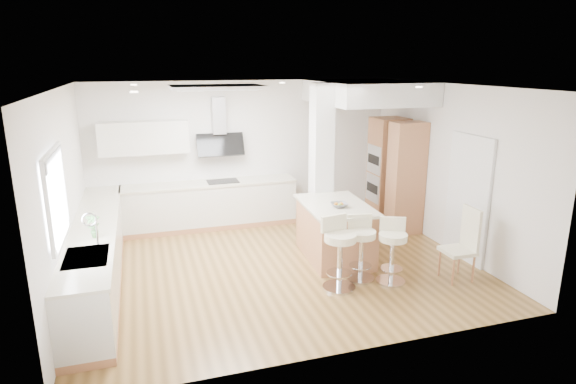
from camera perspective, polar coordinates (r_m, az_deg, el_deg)
name	(u,v)px	position (r m, az deg, el deg)	size (l,w,h in m)	color
ground	(280,266)	(7.76, -1.00, -8.72)	(6.00, 6.00, 0.00)	olive
ceiling	(280,266)	(7.76, -1.00, -8.72)	(6.00, 5.00, 0.02)	white
wall_back	(244,152)	(9.68, -5.22, 4.74)	(6.00, 0.04, 2.80)	white
wall_left	(65,196)	(7.10, -24.96, -0.48)	(0.04, 5.00, 2.80)	white
wall_right	(449,168)	(8.62, 18.49, 2.72)	(0.04, 5.00, 2.80)	white
skylight	(218,87)	(7.52, -8.35, 12.18)	(4.10, 2.10, 0.06)	white
window_left	(56,192)	(6.16, -25.84, 0.03)	(0.06, 1.28, 1.07)	silver
doorway_right	(468,200)	(8.23, 20.51, -0.90)	(0.05, 1.00, 2.10)	#463E37
counter_left	(97,253)	(7.57, -21.70, -6.73)	(0.63, 4.50, 1.35)	#BB7C50
counter_back	(202,193)	(9.42, -10.20, -0.12)	(3.62, 0.63, 2.50)	#BB7C50
pillar	(321,164)	(8.51, 3.95, 3.33)	(0.35, 0.35, 2.80)	white
soffit	(367,92)	(9.19, 9.30, 11.60)	(1.78, 2.20, 0.40)	white
oven_column	(394,174)	(9.53, 12.48, 2.12)	(0.63, 1.21, 2.10)	#BB7C50
peninsula	(335,231)	(7.94, 5.58, -4.60)	(1.08, 1.57, 0.99)	#BB7C50
bar_stool_a	(339,249)	(6.86, 6.08, -6.75)	(0.55, 0.55, 1.05)	silver
bar_stool_b	(361,244)	(7.20, 8.64, -6.16)	(0.51, 0.51, 0.97)	silver
bar_stool_c	(392,247)	(7.19, 12.26, -6.43)	(0.57, 0.57, 0.96)	silver
dining_chair	(464,241)	(7.57, 20.15, -5.51)	(0.43, 0.43, 1.10)	beige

